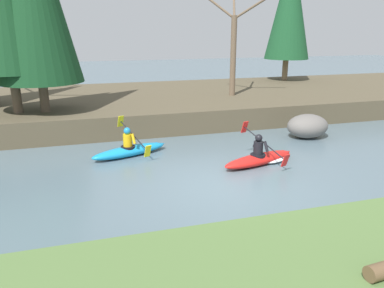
{
  "coord_description": "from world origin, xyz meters",
  "views": [
    {
      "loc": [
        -3.65,
        -8.79,
        4.13
      ],
      "look_at": [
        -0.34,
        2.4,
        0.55
      ],
      "focal_mm": 35.0,
      "sensor_mm": 36.0,
      "label": 1
    }
  ],
  "objects": [
    {
      "name": "boulder_midstream",
      "position": [
        4.81,
        3.67,
        0.47
      ],
      "size": [
        1.66,
        1.3,
        0.94
      ],
      "color": "slate",
      "rests_on": "ground"
    },
    {
      "name": "kayaker_middle",
      "position": [
        -2.23,
        3.42,
        0.22
      ],
      "size": [
        2.74,
        2.01,
        1.2
      ],
      "rotation": [
        0.0,
        0.0,
        0.34
      ],
      "color": "#1993D6",
      "rests_on": "ground"
    },
    {
      "name": "kayaker_lead",
      "position": [
        1.7,
        1.42,
        0.2
      ],
      "size": [
        2.77,
        2.03,
        1.2
      ],
      "rotation": [
        0.0,
        0.0,
        0.28
      ],
      "color": "red",
      "rests_on": "ground"
    },
    {
      "name": "conifer_tree_right",
      "position": [
        9.13,
        13.08,
        5.64
      ],
      "size": [
        2.8,
        2.8,
        8.02
      ],
      "color": "#7A664C",
      "rests_on": "riverbank_far"
    },
    {
      "name": "bare_tree_mid_upstream",
      "position": [
        3.65,
        8.72,
        3.35
      ],
      "size": [
        2.84,
        2.8,
        5.08
      ],
      "color": "brown",
      "rests_on": "riverbank_far"
    },
    {
      "name": "riverbank_far",
      "position": [
        0.0,
        10.11,
        0.48
      ],
      "size": [
        44.0,
        9.66,
        0.95
      ],
      "color": "brown",
      "rests_on": "ground"
    },
    {
      "name": "ground_plane",
      "position": [
        0.0,
        0.0,
        0.0
      ],
      "size": [
        90.0,
        90.0,
        0.0
      ],
      "primitive_type": "plane",
      "color": "slate"
    }
  ]
}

